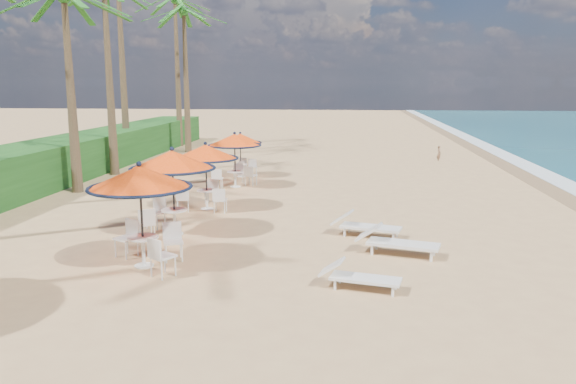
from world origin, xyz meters
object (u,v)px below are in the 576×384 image
Objects in this scene: station_2 at (205,160)px; station_4 at (241,144)px; lounger_far at (364,225)px; station_1 at (170,168)px; lounger_near at (357,276)px; lounger_mid at (395,241)px; station_3 at (235,147)px; station_0 at (142,190)px.

station_2 is 7.05m from station_4.
station_4 is 11.53m from lounger_far.
station_1 reaches higher than station_2.
station_2 is 9.07m from lounger_near.
lounger_mid is (6.31, -11.73, -1.21)m from station_4.
station_3 is 12.77m from lounger_near.
station_3 is (0.15, 4.35, -0.01)m from station_2.
station_2 is at bearing -91.96° from station_3.
station_3 is (0.06, 10.65, -0.16)m from station_0.
lounger_near is (5.38, -3.89, -1.69)m from station_1.
lounger_mid is 1.06× the size of lounger_far.
lounger_near is 2.79m from lounger_mid.
station_4 is 1.17× the size of lounger_near.
station_2 reaches higher than station_4.
lounger_mid is at bearing -11.40° from station_1.
station_1 is 7.76m from station_3.
station_0 is 1.16× the size of lounger_mid.
station_0 is 13.35m from station_4.
lounger_far reaches higher than lounger_near.
station_4 is at bearing 133.64° from lounger_mid.
station_4 is (-0.26, 2.70, -0.17)m from station_3.
station_0 is at bearing -178.61° from lounger_near.
station_2 reaches higher than lounger_mid.
station_0 is 6.51m from lounger_mid.
station_1 is at bearing 95.06° from station_0.
lounger_near is at bearing -78.03° from lounger_far.
lounger_far is (0.23, 4.31, 0.04)m from lounger_near.
station_4 is at bearing 95.53° from station_3.
station_4 is 15.34m from lounger_near.
station_2 is at bearing -89.09° from station_4.
station_4 is at bearing 90.91° from station_2.
station_4 reaches higher than lounger_far.
station_2 is at bearing 166.37° from lounger_far.
station_1 is at bearing -92.37° from station_3.
station_1 is 1.21× the size of station_4.
station_3 reaches higher than lounger_far.
lounger_far is at bearing 31.78° from station_0.
station_0 is 1.08× the size of station_2.
station_3 is 1.13× the size of lounger_far.
lounger_near is at bearing -10.99° from station_0.
station_0 is 5.46m from lounger_near.
station_2 is 7.89m from lounger_mid.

